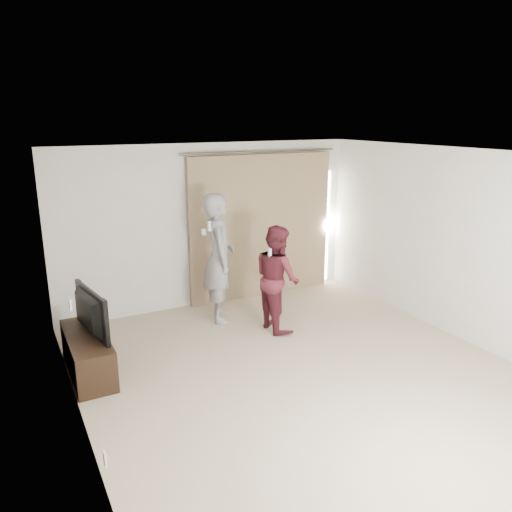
{
  "coord_description": "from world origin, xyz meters",
  "views": [
    {
      "loc": [
        -3.01,
        -4.54,
        2.99
      ],
      "look_at": [
        0.01,
        1.2,
        1.17
      ],
      "focal_mm": 35.0,
      "sensor_mm": 36.0,
      "label": 1
    }
  ],
  "objects_px": {
    "tv": "(84,313)",
    "person_man": "(219,258)",
    "tv_console": "(88,354)",
    "person_woman": "(277,278)"
  },
  "relations": [
    {
      "from": "tv",
      "to": "person_man",
      "type": "height_order",
      "value": "person_man"
    },
    {
      "from": "tv_console",
      "to": "tv",
      "type": "distance_m",
      "value": 0.52
    },
    {
      "from": "tv",
      "to": "person_man",
      "type": "xyz_separation_m",
      "value": [
        2.08,
        0.8,
        0.2
      ]
    },
    {
      "from": "person_man",
      "to": "person_woman",
      "type": "distance_m",
      "value": 0.94
    },
    {
      "from": "person_man",
      "to": "person_woman",
      "type": "xyz_separation_m",
      "value": [
        0.6,
        -0.69,
        -0.2
      ]
    },
    {
      "from": "person_man",
      "to": "person_woman",
      "type": "bearing_deg",
      "value": -48.91
    },
    {
      "from": "tv_console",
      "to": "tv",
      "type": "bearing_deg",
      "value": 0.0
    },
    {
      "from": "person_woman",
      "to": "tv_console",
      "type": "bearing_deg",
      "value": -177.67
    },
    {
      "from": "tv_console",
      "to": "person_man",
      "type": "xyz_separation_m",
      "value": [
        2.08,
        0.8,
        0.72
      ]
    },
    {
      "from": "tv_console",
      "to": "tv",
      "type": "relative_size",
      "value": 1.32
    }
  ]
}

